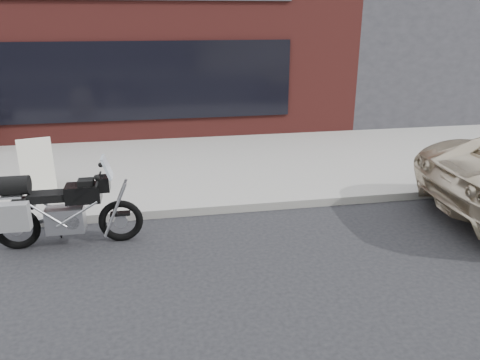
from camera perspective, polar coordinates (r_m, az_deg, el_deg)
near_sidewalk at (r=10.96m, az=-6.64°, el=2.22°), size 44.00×6.00×0.15m
storefront at (r=17.53m, az=-15.47°, el=15.29°), size 14.00×10.07×4.50m
neighbour_building at (r=20.46m, az=21.88°, el=17.23°), size 10.00×10.00×6.00m
motorcycle at (r=7.38m, az=-21.38°, el=-3.39°), size 2.16×0.70×1.37m
sandwich_sign at (r=9.71m, az=-23.57°, el=1.90°), size 0.72×0.69×0.97m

